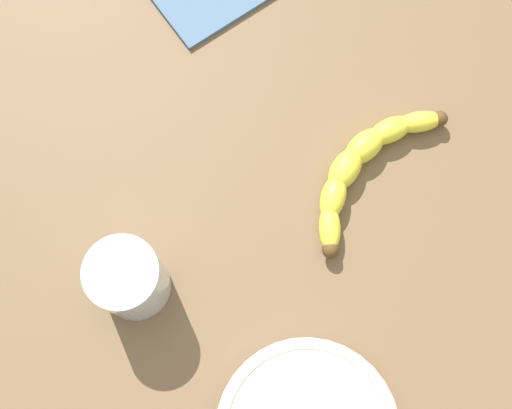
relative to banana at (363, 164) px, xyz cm
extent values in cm
cube|color=brown|center=(9.25, -6.18, -3.08)|extent=(120.00, 120.00, 3.00)
ellipsoid|color=yellow|center=(-8.03, 2.29, 0.00)|extent=(5.47, 5.45, 2.38)
ellipsoid|color=yellow|center=(-5.18, 0.18, 0.00)|extent=(6.02, 4.98, 2.77)
ellipsoid|color=yellow|center=(-1.86, -1.06, 0.00)|extent=(5.89, 4.23, 3.16)
ellipsoid|color=yellow|center=(1.68, -1.32, 0.00)|extent=(5.55, 3.52, 3.16)
ellipsoid|color=yellow|center=(5.15, -0.58, 0.00)|extent=(5.97, 4.44, 2.77)
ellipsoid|color=yellow|center=(8.28, 1.10, 0.00)|extent=(5.71, 5.08, 2.38)
sphere|color=#513819|center=(-9.74, 3.98, 0.00)|extent=(1.85, 1.85, 1.85)
sphere|color=#513819|center=(10.21, 2.53, 0.00)|extent=(1.85, 1.85, 1.85)
cylinder|color=silver|center=(25.59, -12.19, 3.07)|extent=(7.46, 7.46, 9.29)
cylinder|color=#DE9DA0|center=(25.59, -12.19, 2.87)|extent=(6.96, 6.96, 8.41)
camera|label=1|loc=(26.56, 4.54, 68.78)|focal=45.70mm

